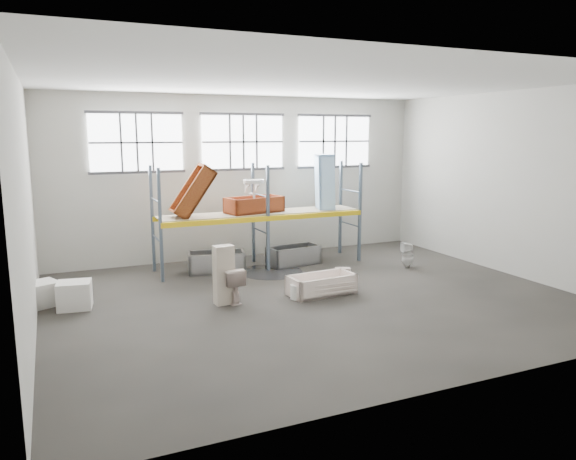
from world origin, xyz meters
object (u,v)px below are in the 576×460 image
steel_tub_right (293,255)px  blue_tub_upright (325,182)px  carton_near (75,295)px  toilet_beige (231,284)px  bucket (297,292)px  cistern_tall (224,275)px  steel_tub_left (216,262)px  bathtub_beige (322,284)px  rust_tub_flat (254,205)px  toilet_white (408,255)px

steel_tub_right → blue_tub_upright: size_ratio=0.91×
steel_tub_right → carton_near: 6.42m
toilet_beige → steel_tub_right: size_ratio=0.54×
blue_tub_upright → bucket: (-2.47, -3.36, -2.22)m
cistern_tall → blue_tub_upright: (4.14, 3.02, 1.71)m
steel_tub_right → bucket: (-1.34, -3.14, -0.11)m
toilet_beige → steel_tub_right: bearing=-140.6°
cistern_tall → steel_tub_left: bearing=72.3°
blue_tub_upright → bucket: 4.72m
bathtub_beige → toilet_beige: toilet_beige is taller
rust_tub_flat → carton_near: rust_tub_flat is taller
cistern_tall → carton_near: cistern_tall is taller
toilet_white → bucket: toilet_white is taller
cistern_tall → blue_tub_upright: 5.41m
steel_tub_right → blue_tub_upright: blue_tub_upright is taller
toilet_beige → rust_tub_flat: bearing=-124.0°
toilet_beige → cistern_tall: 0.34m
steel_tub_right → toilet_white: bearing=-29.5°
bathtub_beige → bucket: (-0.73, -0.13, -0.06)m
toilet_beige → steel_tub_left: size_ratio=0.53×
bucket → carton_near: carton_near is taller
carton_near → toilet_white: bearing=0.8°
bathtub_beige → rust_tub_flat: rust_tub_flat is taller
blue_tub_upright → carton_near: size_ratio=2.37×
bathtub_beige → steel_tub_left: size_ratio=1.03×
steel_tub_left → carton_near: size_ratio=2.20×
rust_tub_flat → toilet_white: bearing=-26.0°
cistern_tall → blue_tub_upright: blue_tub_upright is taller
steel_tub_right → toilet_beige: bearing=-136.1°
steel_tub_left → carton_near: bearing=-154.0°
rust_tub_flat → blue_tub_upright: blue_tub_upright is taller
steel_tub_left → toilet_white: bearing=-18.2°
blue_tub_upright → bucket: blue_tub_upright is taller
bathtub_beige → toilet_white: toilet_white is taller
bathtub_beige → toilet_white: (3.52, 1.37, 0.14)m
toilet_beige → carton_near: bearing=-20.3°
toilet_beige → bucket: 1.56m
cistern_tall → steel_tub_right: 4.14m
cistern_tall → toilet_white: bearing=6.3°
steel_tub_left → rust_tub_flat: 1.98m
toilet_beige → toilet_white: toilet_beige is taller
bathtub_beige → blue_tub_upright: 4.26m
bathtub_beige → steel_tub_left: 3.55m
toilet_white → steel_tub_left: toilet_white is taller
cistern_tall → bucket: 1.78m
toilet_white → carton_near: toilet_white is taller
carton_near → rust_tub_flat: bearing=22.5°
toilet_white → bucket: (-4.25, -1.49, -0.20)m
toilet_beige → bucket: size_ratio=2.39×
bathtub_beige → carton_near: carton_near is taller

